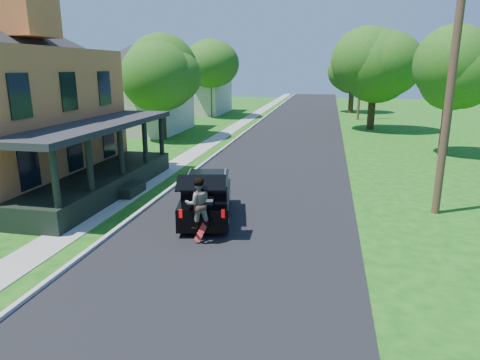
% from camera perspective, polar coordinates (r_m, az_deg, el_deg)
% --- Properties ---
extents(ground, '(140.00, 140.00, 0.00)m').
position_cam_1_polar(ground, '(12.17, -2.97, -11.52)').
color(ground, '#124E0F').
rests_on(ground, ground).
extents(street, '(8.00, 120.00, 0.02)m').
position_cam_1_polar(street, '(31.14, 6.30, 4.75)').
color(street, black).
rests_on(street, ground).
extents(curb, '(0.15, 120.00, 0.12)m').
position_cam_1_polar(curb, '(31.76, -1.01, 5.04)').
color(curb, '#ACABA6').
rests_on(curb, ground).
extents(sidewalk, '(1.30, 120.00, 0.03)m').
position_cam_1_polar(sidewalk, '(32.13, -3.72, 5.12)').
color(sidewalk, gray).
rests_on(sidewalk, ground).
extents(front_walk, '(6.50, 1.20, 0.03)m').
position_cam_1_polar(front_walk, '(21.31, -24.15, -1.18)').
color(front_walk, gray).
rests_on(front_walk, ground).
extents(neighbor_house_mid, '(12.78, 12.78, 8.30)m').
position_cam_1_polar(neighbor_house_mid, '(38.21, -13.98, 12.59)').
color(neighbor_house_mid, beige).
rests_on(neighbor_house_mid, ground).
extents(neighbor_house_far, '(12.78, 12.78, 8.30)m').
position_cam_1_polar(neighbor_house_far, '(53.12, -6.44, 13.43)').
color(neighbor_house_far, beige).
rests_on(neighbor_house_far, ground).
extents(black_suv, '(2.50, 4.64, 2.05)m').
position_cam_1_polar(black_suv, '(15.64, -4.51, -2.37)').
color(black_suv, black).
rests_on(black_suv, ground).
extents(skateboarder, '(0.99, 0.90, 1.65)m').
position_cam_1_polar(skateboarder, '(13.27, -5.61, -3.13)').
color(skateboarder, black).
rests_on(skateboarder, ground).
extents(skateboard, '(0.34, 0.59, 0.57)m').
position_cam_1_polar(skateboard, '(13.73, -5.18, -6.94)').
color(skateboard, red).
rests_on(skateboard, ground).
extents(tree_left_mid, '(6.73, 6.91, 8.34)m').
position_cam_1_polar(tree_left_mid, '(33.42, -10.66, 14.42)').
color(tree_left_mid, black).
rests_on(tree_left_mid, ground).
extents(tree_left_far, '(7.10, 7.26, 9.28)m').
position_cam_1_polar(tree_left_far, '(48.60, -3.85, 15.64)').
color(tree_left_far, black).
rests_on(tree_left_far, ground).
extents(tree_right_near, '(5.87, 6.10, 8.06)m').
position_cam_1_polar(tree_right_near, '(29.54, 26.45, 13.44)').
color(tree_right_near, black).
rests_on(tree_right_near, ground).
extents(tree_right_mid, '(6.37, 6.31, 9.57)m').
position_cam_1_polar(tree_right_mid, '(40.06, 17.57, 15.47)').
color(tree_right_mid, black).
rests_on(tree_right_mid, ground).
extents(tree_right_far, '(6.97, 6.61, 8.08)m').
position_cam_1_polar(tree_right_far, '(54.13, 14.79, 14.14)').
color(tree_right_far, black).
rests_on(tree_right_far, ground).
extents(utility_pole_near, '(1.76, 0.30, 8.69)m').
position_cam_1_polar(utility_pole_near, '(17.21, 26.18, 10.34)').
color(utility_pole_near, '#472C21').
rests_on(utility_pole_near, ground).
extents(utility_pole_far, '(1.65, 0.27, 8.52)m').
position_cam_1_polar(utility_pole_far, '(47.10, 15.77, 13.07)').
color(utility_pole_far, '#472C21').
rests_on(utility_pole_far, ground).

